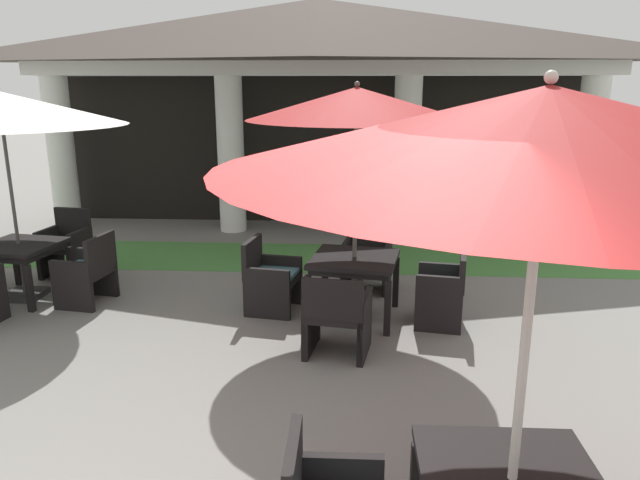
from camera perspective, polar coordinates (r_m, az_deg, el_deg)
background_pavilion at (r=10.82m, az=-0.19°, el=17.35°), size 10.72×2.86×4.06m
lawn_strip at (r=9.39m, az=-0.88°, el=-1.67°), size 12.52×1.60×0.01m
patio_umbrella_near_foreground at (r=2.80m, az=20.91°, el=9.71°), size 2.96×2.96×2.74m
patio_table_mid_left at (r=8.41m, az=-26.95°, el=-0.99°), size 1.02×1.02×0.72m
patio_umbrella_mid_left at (r=8.16m, az=-28.42°, el=10.99°), size 2.93×2.93×2.65m
patio_chair_mid_left_east at (r=7.92m, az=-21.44°, el=-2.89°), size 0.62×0.70×0.89m
patio_chair_mid_left_north at (r=9.17m, az=-23.21°, el=-0.55°), size 0.64×0.63×0.94m
patio_table_mid_right at (r=6.88m, az=3.32°, el=-2.41°), size 1.11×1.11×0.74m
patio_umbrella_mid_right at (r=6.57m, az=3.56°, el=12.77°), size 2.43×2.43×2.70m
patio_chair_mid_right_north at (r=7.91m, az=4.53°, el=-2.01°), size 0.70×0.63×0.79m
patio_chair_mid_right_south at (r=6.00m, az=1.64°, el=-7.31°), size 0.71×0.68×0.88m
patio_chair_mid_right_east at (r=6.87m, az=11.72°, el=-4.79°), size 0.61×0.63×0.85m
patio_chair_mid_right_west at (r=7.18m, az=-4.82°, el=-3.71°), size 0.67×0.70×0.88m
terracotta_urn at (r=8.35m, az=3.62°, el=-2.50°), size 0.30×0.30×0.46m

